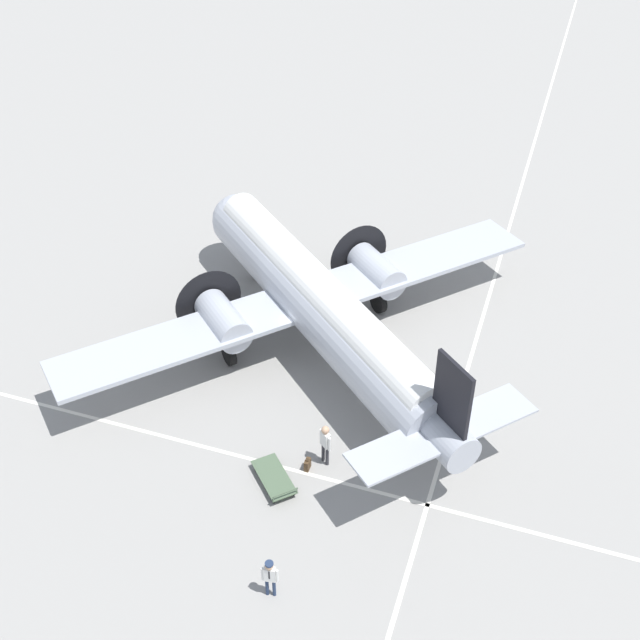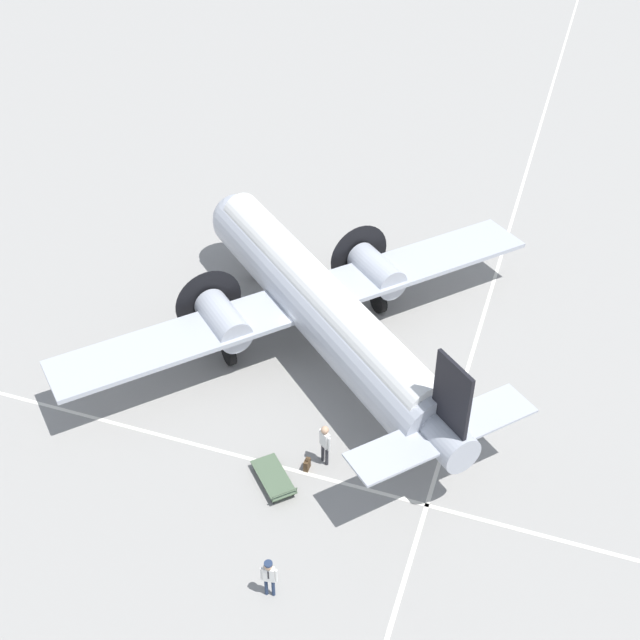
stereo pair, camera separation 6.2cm
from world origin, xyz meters
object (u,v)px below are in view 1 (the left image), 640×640
object	(u,v)px
passenger_boarding	(325,441)
baggage_cart	(274,478)
crew_foreground	(270,575)
suitcase_near_door	(307,464)
airliner_main	(315,299)

from	to	relation	value
passenger_boarding	baggage_cart	world-z (taller)	passenger_boarding
crew_foreground	suitcase_near_door	world-z (taller)	crew_foreground
airliner_main	passenger_boarding	size ratio (longest dim) A/B	10.29
airliner_main	passenger_boarding	bearing A→B (deg)	154.00
airliner_main	crew_foreground	bearing A→B (deg)	144.47
airliner_main	suitcase_near_door	size ratio (longest dim) A/B	38.44
passenger_boarding	baggage_cart	distance (m)	2.31
airliner_main	baggage_cart	distance (m)	8.45
airliner_main	passenger_boarding	xyz separation A→B (m)	(6.47, 2.63, -1.44)
passenger_boarding	baggage_cart	bearing A→B (deg)	84.08
passenger_boarding	suitcase_near_door	bearing A→B (deg)	82.31
crew_foreground	baggage_cart	size ratio (longest dim) A/B	0.74
passenger_boarding	suitcase_near_door	distance (m)	1.18
airliner_main	crew_foreground	xyz separation A→B (m)	(12.44, 2.79, -1.54)
airliner_main	baggage_cart	xyz separation A→B (m)	(8.05, 1.18, -2.31)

